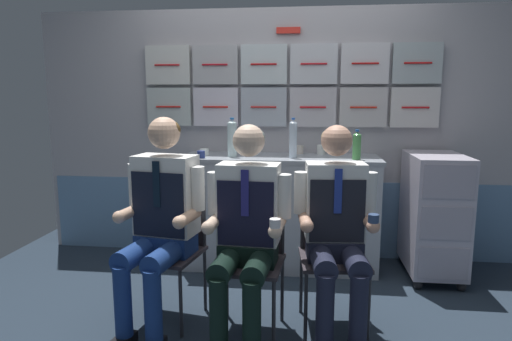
# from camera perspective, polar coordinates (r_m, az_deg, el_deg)

# --- Properties ---
(ground) EXTENTS (4.80, 4.80, 0.04)m
(ground) POSITION_cam_1_polar(r_m,az_deg,el_deg) (2.93, 0.46, -19.89)
(ground) COLOR #232F3C
(galley_bulkhead) EXTENTS (4.20, 0.14, 2.15)m
(galley_bulkhead) POSITION_cam_1_polar(r_m,az_deg,el_deg) (3.93, 2.83, 4.81)
(galley_bulkhead) COLOR #AEAAB0
(galley_bulkhead) RESTS_ON ground
(galley_counter) EXTENTS (1.61, 0.53, 0.93)m
(galley_counter) POSITION_cam_1_polar(r_m,az_deg,el_deg) (3.76, 3.04, -5.20)
(galley_counter) COLOR #A6AEB9
(galley_counter) RESTS_ON ground
(service_trolley) EXTENTS (0.40, 0.65, 0.97)m
(service_trolley) POSITION_cam_1_polar(r_m,az_deg,el_deg) (3.77, 21.74, -4.98)
(service_trolley) COLOR black
(service_trolley) RESTS_ON ground
(folding_chair_left) EXTENTS (0.46, 0.47, 0.85)m
(folding_chair_left) POSITION_cam_1_polar(r_m,az_deg,el_deg) (2.96, -10.52, -8.26)
(folding_chair_left) COLOR #2D2D33
(folding_chair_left) RESTS_ON ground
(crew_member_left) EXTENTS (0.52, 0.67, 1.29)m
(crew_member_left) POSITION_cam_1_polar(r_m,az_deg,el_deg) (2.78, -12.13, -5.33)
(crew_member_left) COLOR black
(crew_member_left) RESTS_ON ground
(folding_chair_center) EXTENTS (0.43, 0.43, 0.85)m
(folding_chair_center) POSITION_cam_1_polar(r_m,az_deg,el_deg) (2.75, -0.57, -9.47)
(folding_chair_center) COLOR #2D2D33
(folding_chair_center) RESTS_ON ground
(crew_member_center) EXTENTS (0.49, 0.62, 1.26)m
(crew_member_center) POSITION_cam_1_polar(r_m,az_deg,el_deg) (2.55, -1.29, -6.98)
(crew_member_center) COLOR black
(crew_member_center) RESTS_ON ground
(folding_chair_right) EXTENTS (0.43, 0.44, 0.85)m
(folding_chair_right) POSITION_cam_1_polar(r_m,az_deg,el_deg) (2.86, 9.66, -8.88)
(folding_chair_right) COLOR #2D2D33
(folding_chair_right) RESTS_ON ground
(crew_member_right) EXTENTS (0.49, 0.62, 1.25)m
(crew_member_right) POSITION_cam_1_polar(r_m,az_deg,el_deg) (2.66, 10.25, -6.57)
(crew_member_right) COLOR black
(crew_member_right) RESTS_ON ground
(sparkling_bottle_green) EXTENTS (0.06, 0.06, 0.32)m
(sparkling_bottle_green) POSITION_cam_1_polar(r_m,az_deg,el_deg) (3.56, 4.75, 4.05)
(sparkling_bottle_green) COLOR silver
(sparkling_bottle_green) RESTS_ON galley_counter
(water_bottle_blue_cap) EXTENTS (0.06, 0.06, 0.23)m
(water_bottle_blue_cap) POSITION_cam_1_polar(r_m,az_deg,el_deg) (3.54, 12.74, 3.13)
(water_bottle_blue_cap) COLOR #4F9C50
(water_bottle_blue_cap) RESTS_ON galley_counter
(water_bottle_clear) EXTENTS (0.08, 0.08, 0.32)m
(water_bottle_clear) POSITION_cam_1_polar(r_m,az_deg,el_deg) (3.62, -3.07, 4.14)
(water_bottle_clear) COLOR silver
(water_bottle_clear) RESTS_ON galley_counter
(coffee_cup_white) EXTENTS (0.07, 0.07, 0.08)m
(coffee_cup_white) POSITION_cam_1_polar(r_m,az_deg,el_deg) (3.82, 8.32, 2.69)
(coffee_cup_white) COLOR white
(coffee_cup_white) RESTS_ON galley_counter
(coffee_cup_spare) EXTENTS (0.06, 0.06, 0.06)m
(coffee_cup_spare) POSITION_cam_1_polar(r_m,az_deg,el_deg) (3.58, -7.02, 2.08)
(coffee_cup_spare) COLOR navy
(coffee_cup_spare) RESTS_ON galley_counter
(espresso_cup_small) EXTENTS (0.06, 0.06, 0.07)m
(espresso_cup_small) POSITION_cam_1_polar(r_m,az_deg,el_deg) (3.83, 5.62, 2.69)
(espresso_cup_small) COLOR beige
(espresso_cup_small) RESTS_ON galley_counter
(paper_cup_tan) EXTENTS (0.08, 0.08, 0.06)m
(paper_cup_tan) POSITION_cam_1_polar(r_m,az_deg,el_deg) (3.73, -6.62, 2.38)
(paper_cup_tan) COLOR white
(paper_cup_tan) RESTS_ON galley_counter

